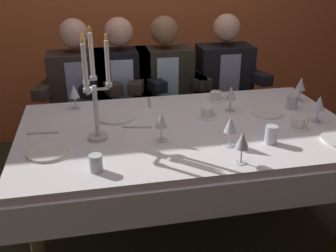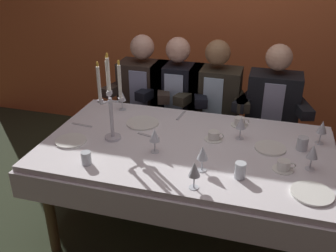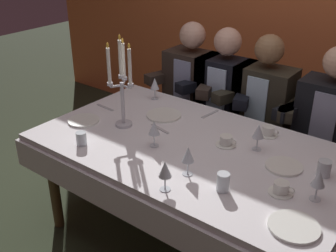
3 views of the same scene
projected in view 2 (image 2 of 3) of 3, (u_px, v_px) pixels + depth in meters
ground_plane at (184, 231)px, 2.84m from camera, size 12.00×12.00×0.00m
back_wall at (228, 10)px, 3.67m from camera, size 6.00×0.12×2.70m
dining_table at (186, 160)px, 2.56m from camera, size 1.94×1.14×0.74m
candelabra at (110, 102)px, 2.47m from camera, size 0.15×0.17×0.60m
dinner_plate_0 at (143, 123)px, 2.79m from camera, size 0.24×0.24×0.01m
dinner_plate_1 at (312, 193)px, 2.02m from camera, size 0.23×0.23×0.01m
dinner_plate_2 at (270, 148)px, 2.46m from camera, size 0.20×0.20×0.01m
dinner_plate_3 at (71, 141)px, 2.55m from camera, size 0.21×0.21×0.01m
wine_glass_0 at (155, 136)px, 2.38m from camera, size 0.07×0.07×0.16m
wine_glass_1 at (322, 128)px, 2.48m from camera, size 0.07×0.07×0.16m
wine_glass_2 at (313, 152)px, 2.20m from camera, size 0.07×0.07×0.16m
wine_glass_3 at (241, 123)px, 2.54m from camera, size 0.07×0.07×0.16m
wine_glass_4 at (194, 170)px, 2.03m from camera, size 0.07×0.07×0.16m
wine_glass_5 at (122, 96)px, 2.98m from camera, size 0.07×0.07×0.16m
wine_glass_6 at (203, 153)px, 2.18m from camera, size 0.07×0.07×0.16m
water_tumbler_0 at (240, 170)px, 2.14m from camera, size 0.06×0.06×0.10m
water_tumbler_1 at (302, 143)px, 2.44m from camera, size 0.07×0.07×0.09m
water_tumbler_2 at (86, 158)px, 2.28m from camera, size 0.06×0.06×0.08m
coffee_cup_0 at (240, 122)px, 2.76m from camera, size 0.13×0.12×0.06m
coffee_cup_1 at (214, 136)px, 2.56m from camera, size 0.13×0.12×0.06m
coffee_cup_2 at (284, 166)px, 2.23m from camera, size 0.13×0.12×0.06m
fork_0 at (148, 136)px, 2.62m from camera, size 0.17×0.06×0.01m
fork_1 at (181, 115)px, 2.92m from camera, size 0.04×0.17×0.01m
fork_2 at (82, 125)px, 2.77m from camera, size 0.17×0.03×0.01m
seated_diner_0 at (144, 90)px, 3.43m from camera, size 0.63×0.48×1.24m
seated_diner_1 at (178, 94)px, 3.35m from camera, size 0.63×0.48×1.24m
seated_diner_2 at (215, 98)px, 3.26m from camera, size 0.63×0.48×1.24m
seated_diner_3 at (273, 104)px, 3.14m from camera, size 0.63×0.48×1.24m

